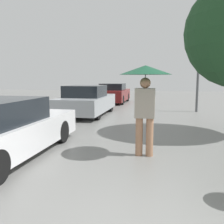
% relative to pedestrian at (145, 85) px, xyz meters
% --- Properties ---
extents(pedestrian, '(1.08, 1.08, 1.92)m').
position_rel_pedestrian_xyz_m(pedestrian, '(0.00, 0.00, 0.00)').
color(pedestrian, '#9E7051').
rests_on(pedestrian, ground_plane).
extents(parked_car_nearest, '(1.69, 4.26, 1.24)m').
position_rel_pedestrian_xyz_m(parked_car_nearest, '(-2.93, -0.67, -0.95)').
color(parked_car_nearest, silver).
rests_on(parked_car_nearest, ground_plane).
extents(parked_car_middle, '(1.82, 4.06, 1.33)m').
position_rel_pedestrian_xyz_m(parked_car_middle, '(-2.97, 5.47, -0.90)').
color(parked_car_middle, '#9EA3A8').
rests_on(parked_car_middle, ground_plane).
extents(parked_car_farthest, '(1.75, 3.87, 1.28)m').
position_rel_pedestrian_xyz_m(parked_car_farthest, '(-2.87, 11.19, -0.92)').
color(parked_car_farthest, maroon).
rests_on(parked_car_farthest, ground_plane).
extents(street_lamp, '(0.27, 0.27, 3.82)m').
position_rel_pedestrian_xyz_m(street_lamp, '(2.03, 7.51, 0.79)').
color(street_lamp, '#515456').
rests_on(street_lamp, ground_plane).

